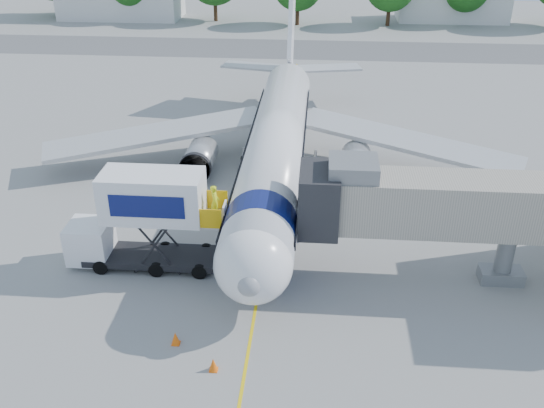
# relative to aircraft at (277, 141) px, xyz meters

# --- Properties ---
(ground) EXTENTS (160.00, 160.00, 0.00)m
(ground) POSITION_rel_aircraft_xyz_m (0.00, -4.12, -2.95)
(ground) COLOR gray
(ground) RESTS_ON ground
(guidance_line) EXTENTS (0.15, 70.00, 0.01)m
(guidance_line) POSITION_rel_aircraft_xyz_m (0.00, -4.12, -2.94)
(guidance_line) COLOR yellow
(guidance_line) RESTS_ON ground
(taxiway_strip) EXTENTS (120.00, 10.00, 0.01)m
(taxiway_strip) POSITION_rel_aircraft_xyz_m (0.00, 37.88, -2.94)
(taxiway_strip) COLOR #59595B
(taxiway_strip) RESTS_ON ground
(aircraft) EXTENTS (34.17, 37.73, 11.35)m
(aircraft) POSITION_rel_aircraft_xyz_m (0.00, 0.00, 0.00)
(aircraft) COLOR white
(aircraft) RESTS_ON ground
(jet_bridge) EXTENTS (13.90, 3.20, 6.60)m
(jet_bridge) POSITION_rel_aircraft_xyz_m (7.99, -11.12, 1.39)
(jet_bridge) COLOR #ABA392
(jet_bridge) RESTS_ON ground
(catering_hiloader) EXTENTS (8.50, 2.44, 5.50)m
(catering_hiloader) POSITION_rel_aircraft_xyz_m (-6.26, -11.12, -0.19)
(catering_hiloader) COLOR black
(catering_hiloader) RESTS_ON ground
(ground_tug) EXTENTS (3.76, 2.11, 1.45)m
(ground_tug) POSITION_rel_aircraft_xyz_m (-1.81, -20.25, -2.18)
(ground_tug) COLOR white
(ground_tug) RESTS_ON ground
(safety_cone_a) EXTENTS (0.40, 0.40, 0.63)m
(safety_cone_a) POSITION_rel_aircraft_xyz_m (-1.35, -18.85, -2.65)
(safety_cone_a) COLOR #FF620D
(safety_cone_a) RESTS_ON ground
(safety_cone_b) EXTENTS (0.40, 0.40, 0.64)m
(safety_cone_b) POSITION_rel_aircraft_xyz_m (-3.32, -17.33, -2.64)
(safety_cone_b) COLOR #FF620D
(safety_cone_b) RESTS_ON ground
(outbuilding_left) EXTENTS (18.40, 8.40, 5.30)m
(outbuilding_left) POSITION_rel_aircraft_xyz_m (-28.00, 55.88, -0.29)
(outbuilding_left) COLOR silver
(outbuilding_left) RESTS_ON ground
(outbuilding_right) EXTENTS (16.40, 7.40, 5.30)m
(outbuilding_right) POSITION_rel_aircraft_xyz_m (22.00, 57.88, -0.29)
(outbuilding_right) COLOR silver
(outbuilding_right) RESTS_ON ground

